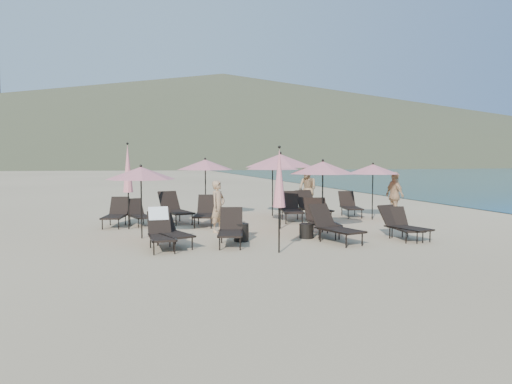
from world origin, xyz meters
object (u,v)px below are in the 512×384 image
object	(u,v)px
umbrella_open_0	(141,173)
beachgoer_a	(218,206)
lounger_2	(231,228)
umbrella_open_2	(323,168)
lounger_5	(403,225)
beachgoer_b	(307,189)
lounger_7	(175,208)
lounger_8	(205,212)
lounger_12	(116,213)
umbrella_open_3	(205,165)
lounger_10	(313,206)
beachgoer_c	(395,195)
side_table_1	(306,231)
lounger_0	(170,230)
umbrella_open_4	(273,164)
lounger_4	(334,225)
lounger_3	(321,218)
umbrella_open_1	(280,161)
umbrella_open_5	(373,169)
lounger_11	(350,205)
lounger_9	(291,207)
umbrella_closed_0	(279,179)
umbrella_closed_1	(128,169)
side_table_0	(241,232)
lounger_6	(139,213)

from	to	relation	value
umbrella_open_0	beachgoer_a	distance (m)	2.60
lounger_2	umbrella_open_2	distance (m)	3.78
lounger_5	umbrella_open_2	bearing A→B (deg)	141.27
beachgoer_b	lounger_7	bearing A→B (deg)	-91.11
umbrella_open_0	umbrella_open_2	bearing A→B (deg)	-3.19
lounger_8	lounger_12	bearing A→B (deg)	-175.20
umbrella_open_3	lounger_8	bearing A→B (deg)	-99.83
lounger_10	beachgoer_c	size ratio (longest dim) A/B	1.07
side_table_1	beachgoer_c	xyz separation A→B (m)	(4.72, 3.21, 0.67)
lounger_0	lounger_10	bearing A→B (deg)	18.85
umbrella_open_4	side_table_1	size ratio (longest dim) A/B	5.51
lounger_4	beachgoer_b	size ratio (longest dim) A/B	0.97
lounger_5	umbrella_open_2	world-z (taller)	umbrella_open_2
lounger_3	lounger_7	size ratio (longest dim) A/B	0.96
umbrella_open_1	umbrella_open_5	bearing A→B (deg)	18.48
lounger_0	umbrella_open_2	size ratio (longest dim) A/B	0.76
umbrella_open_0	beachgoer_c	distance (m)	9.46
umbrella_open_5	beachgoer_b	bearing A→B (deg)	109.89
lounger_8	umbrella_open_5	size ratio (longest dim) A/B	0.87
lounger_3	lounger_5	xyz separation A→B (m)	(1.93, -1.31, -0.09)
lounger_11	umbrella_open_2	bearing A→B (deg)	-114.97
beachgoer_b	beachgoer_c	size ratio (longest dim) A/B	1.07
umbrella_open_4	beachgoer_a	xyz separation A→B (m)	(-2.83, -3.51, -1.21)
umbrella_open_4	lounger_9	bearing A→B (deg)	-82.69
lounger_0	lounger_9	xyz separation A→B (m)	(4.69, 4.02, 0.06)
lounger_12	lounger_9	bearing A→B (deg)	10.77
lounger_3	umbrella_closed_0	world-z (taller)	umbrella_closed_0
umbrella_open_2	umbrella_open_3	bearing A→B (deg)	121.21
lounger_10	side_table_1	xyz separation A→B (m)	(-1.78, -3.96, -0.28)
umbrella_closed_1	lounger_0	bearing A→B (deg)	-74.23
lounger_2	beachgoer_b	xyz separation A→B (m)	(4.92, 7.15, 0.51)
umbrella_open_3	side_table_0	bearing A→B (deg)	-89.69
lounger_6	umbrella_open_0	distance (m)	3.17
lounger_0	side_table_1	distance (m)	3.84
lounger_11	lounger_12	xyz separation A→B (m)	(-8.71, -0.48, -0.00)
lounger_8	umbrella_open_1	xyz separation A→B (m)	(2.16, -1.44, 1.71)
umbrella_open_0	umbrella_open_5	world-z (taller)	umbrella_open_5
lounger_4	lounger_7	bearing A→B (deg)	109.91
lounger_5	lounger_8	distance (m)	6.46
umbrella_open_0	umbrella_open_3	bearing A→B (deg)	59.42
lounger_4	umbrella_open_0	xyz separation A→B (m)	(-4.95, 2.05, 1.38)
lounger_9	umbrella_open_4	bearing A→B (deg)	109.14
lounger_12	umbrella_open_3	distance (m)	3.94
lounger_0	umbrella_open_2	bearing A→B (deg)	-4.10
lounger_5	umbrella_open_2	size ratio (longest dim) A/B	0.70
lounger_8	lounger_3	bearing A→B (deg)	-29.64
lounger_4	lounger_8	size ratio (longest dim) A/B	1.00
lounger_6	lounger_12	xyz separation A→B (m)	(-0.74, -0.06, 0.03)
umbrella_open_0	lounger_7	bearing A→B (deg)	68.27
lounger_5	beachgoer_a	bearing A→B (deg)	158.43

